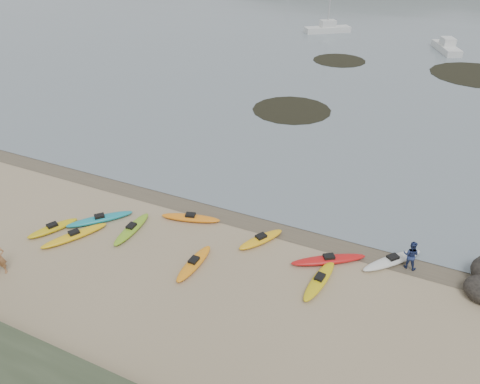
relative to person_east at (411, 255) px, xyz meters
The scene contains 6 objects.
ground 9.92m from the person_east, behind, with size 600.00×600.00×0.00m, color tan.
wet_sand 9.90m from the person_east, behind, with size 60.00×60.00×0.00m, color brown.
kayaks 10.79m from the person_east, 164.57° to the right, with size 20.19×8.88×0.34m.
person_east is the anchor object (origin of this frame).
kelp_mats 32.67m from the person_east, 99.25° to the left, with size 23.71×27.84×0.04m.
moored_boats 83.34m from the person_east, 94.76° to the left, with size 97.59×65.71×1.33m.
Camera 1 is at (10.11, -21.13, 15.45)m, focal length 35.00 mm.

